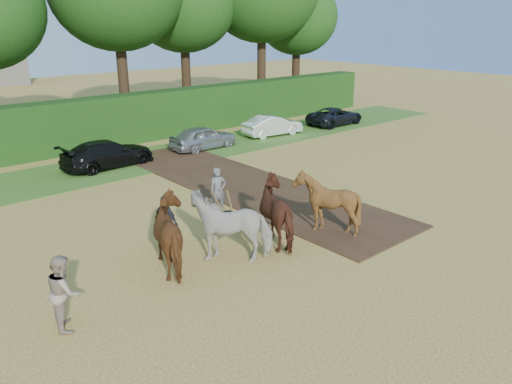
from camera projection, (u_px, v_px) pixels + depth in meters
The scene contains 8 objects.
ground at pixel (338, 242), 17.54m from camera, with size 120.00×120.00×0.00m, color gold.
earth_strip at pixel (244, 185), 23.45m from camera, with size 4.50×17.00×0.05m, color #472D1C.
grass_verge at pixel (142, 161), 27.52m from camera, with size 50.00×5.00×0.03m, color #38601E.
hedgerow at pixel (104, 122), 30.23m from camera, with size 46.00×1.60×3.00m, color #14380F.
spectator_near at pixel (64, 292), 12.45m from camera, with size 0.96×0.75×1.98m, color #BEAA95.
spectator_far at pixel (166, 222), 16.79m from camera, with size 1.12×0.47×1.91m, color #252631.
plough_team at pixel (256, 217), 16.80m from camera, with size 7.81×5.59×2.26m.
parked_cars at pixel (195, 139), 29.47m from camera, with size 30.91×3.00×1.44m.
Camera 1 is at (-12.67, -10.16, 7.45)m, focal length 35.00 mm.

